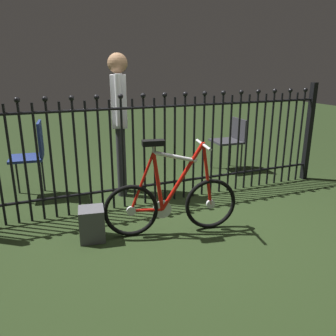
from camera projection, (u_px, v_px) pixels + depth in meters
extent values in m
plane|color=#202F15|center=(183.00, 223.00, 3.51)|extent=(20.00, 20.00, 0.00)
cylinder|color=black|center=(12.00, 166.00, 3.34)|extent=(0.03, 0.03, 1.22)
cylinder|color=black|center=(25.00, 165.00, 3.38)|extent=(0.03, 0.03, 1.22)
sphere|color=black|center=(17.00, 100.00, 3.20)|extent=(0.06, 0.06, 0.06)
cylinder|color=black|center=(39.00, 164.00, 3.43)|extent=(0.03, 0.03, 1.22)
cylinder|color=black|center=(52.00, 162.00, 3.47)|extent=(0.03, 0.03, 1.22)
sphere|color=black|center=(45.00, 99.00, 3.29)|extent=(0.06, 0.06, 0.06)
cylinder|color=black|center=(64.00, 161.00, 3.52)|extent=(0.03, 0.03, 1.22)
cylinder|color=black|center=(76.00, 160.00, 3.56)|extent=(0.03, 0.03, 1.22)
sphere|color=black|center=(71.00, 98.00, 3.38)|extent=(0.06, 0.06, 0.06)
cylinder|color=black|center=(89.00, 159.00, 3.61)|extent=(0.03, 0.03, 1.22)
cylinder|color=black|center=(100.00, 158.00, 3.66)|extent=(0.03, 0.03, 1.22)
sphere|color=black|center=(97.00, 97.00, 3.47)|extent=(0.06, 0.06, 0.06)
cylinder|color=black|center=(112.00, 156.00, 3.70)|extent=(0.03, 0.03, 1.22)
cylinder|color=black|center=(123.00, 155.00, 3.75)|extent=(0.03, 0.03, 1.22)
sphere|color=black|center=(120.00, 96.00, 3.56)|extent=(0.06, 0.06, 0.06)
cylinder|color=black|center=(134.00, 154.00, 3.79)|extent=(0.03, 0.03, 1.22)
cylinder|color=black|center=(144.00, 153.00, 3.84)|extent=(0.03, 0.03, 1.22)
sphere|color=black|center=(143.00, 96.00, 3.65)|extent=(0.06, 0.06, 0.06)
cylinder|color=black|center=(155.00, 152.00, 3.88)|extent=(0.03, 0.03, 1.22)
cylinder|color=black|center=(165.00, 151.00, 3.93)|extent=(0.03, 0.03, 1.22)
sphere|color=black|center=(165.00, 95.00, 3.74)|extent=(0.06, 0.06, 0.06)
cylinder|color=black|center=(175.00, 150.00, 3.97)|extent=(0.03, 0.03, 1.22)
cylinder|color=black|center=(184.00, 149.00, 4.02)|extent=(0.03, 0.03, 1.22)
sphere|color=black|center=(185.00, 94.00, 3.83)|extent=(0.06, 0.06, 0.06)
cylinder|color=black|center=(194.00, 148.00, 4.06)|extent=(0.03, 0.03, 1.22)
cylinder|color=black|center=(203.00, 147.00, 4.11)|extent=(0.03, 0.03, 1.22)
sphere|color=black|center=(205.00, 93.00, 3.92)|extent=(0.06, 0.06, 0.06)
cylinder|color=black|center=(212.00, 146.00, 4.16)|extent=(0.03, 0.03, 1.22)
cylinder|color=black|center=(221.00, 145.00, 4.20)|extent=(0.03, 0.03, 1.22)
sphere|color=black|center=(223.00, 93.00, 4.02)|extent=(0.06, 0.06, 0.06)
cylinder|color=black|center=(230.00, 145.00, 4.25)|extent=(0.03, 0.03, 1.22)
cylinder|color=black|center=(238.00, 144.00, 4.29)|extent=(0.03, 0.03, 1.22)
sphere|color=black|center=(241.00, 92.00, 4.11)|extent=(0.06, 0.06, 0.06)
cylinder|color=black|center=(246.00, 143.00, 4.34)|extent=(0.03, 0.03, 1.22)
cylinder|color=black|center=(255.00, 142.00, 4.38)|extent=(0.03, 0.03, 1.22)
sphere|color=black|center=(258.00, 92.00, 4.20)|extent=(0.06, 0.06, 0.06)
cylinder|color=black|center=(263.00, 141.00, 4.43)|extent=(0.03, 0.03, 1.22)
cylinder|color=black|center=(270.00, 141.00, 4.47)|extent=(0.03, 0.03, 1.22)
sphere|color=black|center=(275.00, 91.00, 4.29)|extent=(0.06, 0.06, 0.06)
cylinder|color=black|center=(278.00, 140.00, 4.52)|extent=(0.03, 0.03, 1.22)
cylinder|color=black|center=(285.00, 139.00, 4.57)|extent=(0.03, 0.03, 1.22)
sphere|color=black|center=(290.00, 90.00, 4.38)|extent=(0.06, 0.06, 0.06)
cylinder|color=black|center=(293.00, 138.00, 4.61)|extent=(0.03, 0.03, 1.22)
cylinder|color=black|center=(300.00, 138.00, 4.66)|extent=(0.03, 0.03, 1.22)
sphere|color=black|center=(305.00, 90.00, 4.47)|extent=(0.06, 0.06, 0.06)
cylinder|color=black|center=(161.00, 184.00, 4.02)|extent=(4.39, 0.03, 0.03)
cylinder|color=black|center=(160.00, 107.00, 3.76)|extent=(4.39, 0.03, 0.03)
cube|color=black|center=(309.00, 132.00, 4.69)|extent=(0.07, 0.07, 1.34)
torus|color=black|center=(131.00, 211.00, 3.18)|extent=(0.51, 0.13, 0.52)
cylinder|color=silver|center=(131.00, 211.00, 3.18)|extent=(0.09, 0.04, 0.09)
torus|color=black|center=(211.00, 204.00, 3.34)|extent=(0.51, 0.13, 0.52)
cylinder|color=silver|center=(211.00, 204.00, 3.34)|extent=(0.09, 0.04, 0.09)
cylinder|color=red|center=(182.00, 177.00, 3.19)|extent=(0.42, 0.11, 0.65)
cylinder|color=silver|center=(175.00, 157.00, 3.12)|extent=(0.41, 0.11, 0.13)
cylinder|color=red|center=(158.00, 182.00, 3.15)|extent=(0.12, 0.06, 0.57)
cylinder|color=red|center=(147.00, 210.00, 3.21)|extent=(0.30, 0.08, 0.04)
cylinder|color=red|center=(142.00, 182.00, 3.12)|extent=(0.24, 0.07, 0.56)
cylinder|color=red|center=(207.00, 174.00, 3.24)|extent=(0.13, 0.05, 0.62)
cylinder|color=silver|center=(203.00, 144.00, 3.14)|extent=(0.03, 0.03, 0.02)
cylinder|color=silver|center=(203.00, 145.00, 3.14)|extent=(0.10, 0.40, 0.03)
cylinder|color=silver|center=(153.00, 149.00, 3.05)|extent=(0.03, 0.03, 0.07)
cube|color=black|center=(153.00, 143.00, 3.04)|extent=(0.21, 0.12, 0.05)
cylinder|color=silver|center=(162.00, 209.00, 3.24)|extent=(0.18, 0.04, 0.18)
cylinder|color=black|center=(221.00, 160.00, 5.03)|extent=(0.02, 0.02, 0.44)
cylinder|color=black|center=(211.00, 154.00, 5.33)|extent=(0.02, 0.02, 0.44)
cylinder|color=black|center=(241.00, 158.00, 5.13)|extent=(0.02, 0.02, 0.44)
cylinder|color=black|center=(230.00, 153.00, 5.43)|extent=(0.02, 0.02, 0.44)
cube|color=#2D2D33|center=(227.00, 141.00, 5.16)|extent=(0.45, 0.45, 0.03)
cube|color=#2D2D33|center=(239.00, 129.00, 5.17)|extent=(0.06, 0.40, 0.32)
cylinder|color=black|center=(14.00, 183.00, 3.98)|extent=(0.02, 0.02, 0.48)
cylinder|color=black|center=(17.00, 175.00, 4.26)|extent=(0.02, 0.02, 0.48)
cylinder|color=black|center=(41.00, 181.00, 4.06)|extent=(0.02, 0.02, 0.48)
cylinder|color=black|center=(43.00, 173.00, 4.34)|extent=(0.02, 0.02, 0.48)
cube|color=navy|center=(27.00, 158.00, 4.08)|extent=(0.42, 0.42, 0.03)
cube|color=navy|center=(40.00, 138.00, 4.06)|extent=(0.07, 0.36, 0.40)
cylinder|color=#2D2D33|center=(121.00, 162.00, 4.14)|extent=(0.11, 0.11, 0.85)
cylinder|color=#2D2D33|center=(122.00, 159.00, 4.29)|extent=(0.11, 0.11, 0.85)
cube|color=silver|center=(119.00, 101.00, 4.01)|extent=(0.26, 0.34, 0.60)
cylinder|color=silver|center=(118.00, 100.00, 3.81)|extent=(0.08, 0.08, 0.57)
cylinder|color=silver|center=(119.00, 97.00, 4.19)|extent=(0.08, 0.08, 0.57)
sphere|color=#8C6647|center=(117.00, 63.00, 3.88)|extent=(0.23, 0.23, 0.23)
cube|color=#4C4C51|center=(92.00, 224.00, 3.15)|extent=(0.26, 0.26, 0.31)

